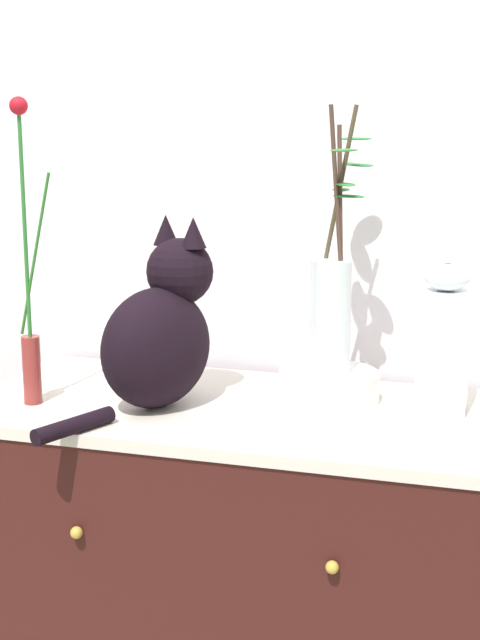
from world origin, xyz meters
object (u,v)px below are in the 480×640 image
object	(u,v)px
bowl_porcelain	(329,386)
sideboard	(240,600)
vase_slim_green	(29,311)
jar_lidded_porcelain	(444,340)
cat_sitting	(160,332)
vase_glass_clear	(332,303)

from	to	relation	value
bowl_porcelain	sideboard	bearing A→B (deg)	-152.96
sideboard	vase_slim_green	bearing A→B (deg)	-165.91
sideboard	jar_lidded_porcelain	xyz separation A→B (m)	(0.40, 0.08, 0.59)
bowl_porcelain	cat_sitting	bearing A→B (deg)	-158.60
vase_glass_clear	jar_lidded_porcelain	bearing A→B (deg)	-1.42
jar_lidded_porcelain	bowl_porcelain	bearing A→B (deg)	178.86
sideboard	vase_slim_green	xyz separation A→B (m)	(-0.42, -0.10, 0.63)
vase_slim_green	bowl_porcelain	world-z (taller)	vase_slim_green
sideboard	vase_glass_clear	xyz separation A→B (m)	(0.17, 0.09, 0.65)
sideboard	vase_slim_green	world-z (taller)	vase_slim_green
vase_slim_green	vase_glass_clear	world-z (taller)	vase_slim_green
cat_sitting	vase_slim_green	size ratio (longest dim) A/B	0.72
sideboard	bowl_porcelain	distance (m)	0.51
sideboard	vase_slim_green	distance (m)	0.77
cat_sitting	vase_slim_green	bearing A→B (deg)	-166.33
jar_lidded_porcelain	sideboard	bearing A→B (deg)	-168.49
bowl_porcelain	vase_glass_clear	bearing A→B (deg)	26.99
jar_lidded_porcelain	cat_sitting	bearing A→B (deg)	-167.55
vase_slim_green	bowl_porcelain	distance (m)	0.64
cat_sitting	vase_glass_clear	bearing A→B (deg)	21.44
sideboard	cat_sitting	world-z (taller)	cat_sitting
cat_sitting	vase_glass_clear	distance (m)	0.35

